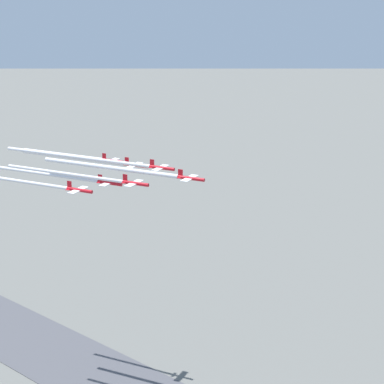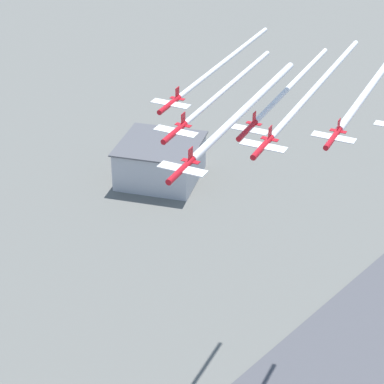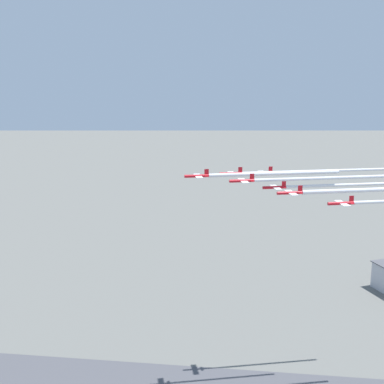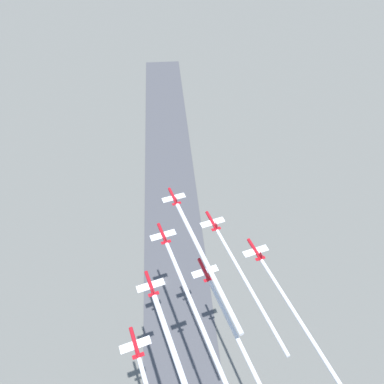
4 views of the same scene
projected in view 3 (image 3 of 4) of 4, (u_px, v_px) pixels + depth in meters
jet_0 at (198, 176)px, 170.56m from camera, size 7.61×7.92×2.65m
jet_1 at (243, 181)px, 165.22m from camera, size 7.61×7.92×2.65m
jet_2 at (232, 173)px, 180.04m from camera, size 7.61×7.92×2.65m
jet_3 at (291, 193)px, 160.36m from camera, size 7.61×7.92×2.65m
jet_4 at (275, 187)px, 175.40m from camera, size 7.61×7.92×2.65m
jet_5 at (262, 173)px, 189.62m from camera, size 7.61×7.92×2.65m
jet_6 at (342, 203)px, 155.34m from camera, size 7.61×7.92×2.65m
smoke_trail_0 at (275, 174)px, 174.34m from camera, size 9.12×43.43×1.25m
smoke_trail_1 at (332, 178)px, 169.53m from camera, size 10.23×50.42×1.07m
smoke_trail_2 at (297, 172)px, 183.43m from camera, size 7.87×38.21×0.93m
smoke_trail_3 at (362, 190)px, 163.72m from camera, size 8.21×37.77×1.37m
smoke_trail_4 at (347, 185)px, 179.07m from camera, size 8.65×41.94×1.04m
smoke_trail_5 at (332, 171)px, 193.47m from camera, size 9.01×44.20×0.97m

